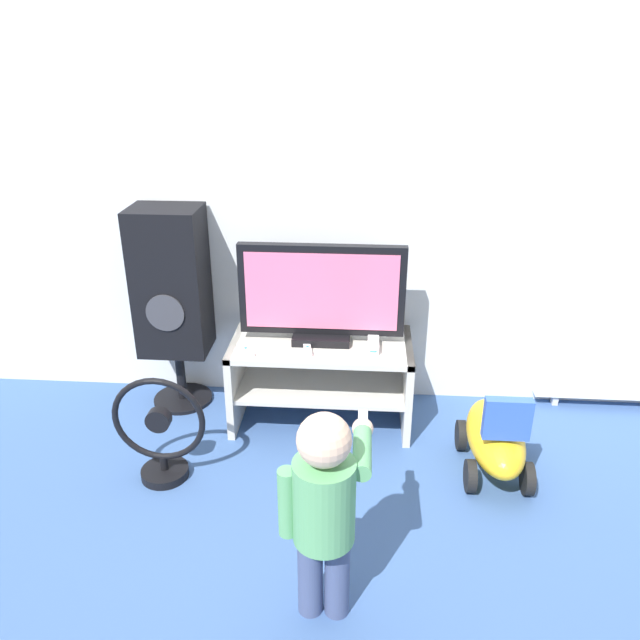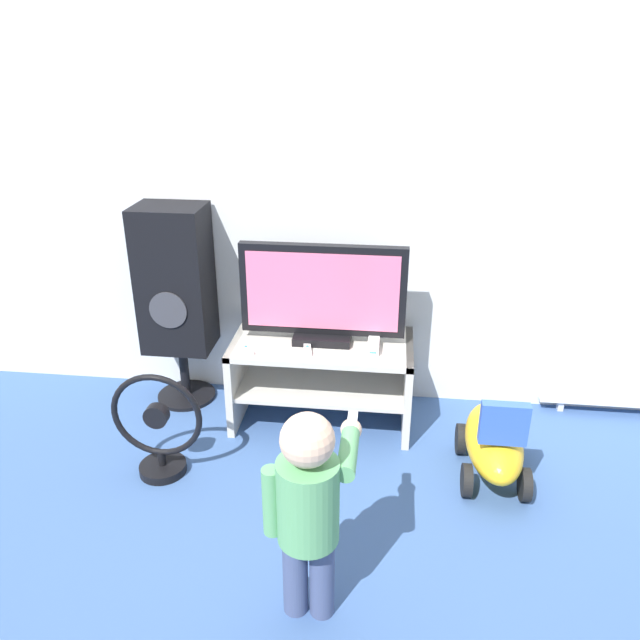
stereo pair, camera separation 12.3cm
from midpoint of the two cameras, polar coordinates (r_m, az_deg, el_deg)
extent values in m
plane|color=#38568C|center=(3.15, -1.34, -11.28)|extent=(16.00, 16.00, 0.00)
cube|color=silver|center=(3.15, -0.59, 14.56)|extent=(10.00, 0.06, 2.60)
cube|color=beige|center=(3.12, -1.01, -2.24)|extent=(0.90, 0.47, 0.03)
cube|color=beige|center=(3.23, -0.98, -5.95)|extent=(0.86, 0.43, 0.02)
cube|color=beige|center=(3.29, -8.57, -5.26)|extent=(0.04, 0.47, 0.45)
cube|color=beige|center=(3.22, 6.79, -5.85)|extent=(0.04, 0.47, 0.45)
cube|color=black|center=(3.13, -0.97, -1.47)|extent=(0.28, 0.20, 0.04)
cube|color=black|center=(3.03, -1.00, 2.76)|extent=(0.81, 0.05, 0.46)
cube|color=#D8668C|center=(3.00, -1.05, 2.57)|extent=(0.74, 0.01, 0.39)
cube|color=white|center=(3.04, 3.74, -2.22)|extent=(0.05, 0.16, 0.05)
cube|color=#3F8CE5|center=(2.97, 3.71, -2.90)|extent=(0.03, 0.00, 0.01)
cube|color=white|center=(3.03, -7.97, -2.77)|extent=(0.10, 0.13, 0.02)
cylinder|color=#337FD8|center=(3.03, -7.98, -2.55)|extent=(0.01, 0.01, 0.00)
cube|color=white|center=(3.02, -2.32, -2.67)|extent=(0.06, 0.13, 0.02)
cylinder|color=#337FD8|center=(3.01, -2.33, -2.45)|extent=(0.01, 0.01, 0.00)
cylinder|color=#3F4C72|center=(2.30, -2.56, -22.18)|extent=(0.09, 0.09, 0.33)
cylinder|color=#3F4C72|center=(2.29, -0.09, -22.33)|extent=(0.09, 0.09, 0.33)
cylinder|color=#599E66|center=(2.08, -1.41, -16.27)|extent=(0.20, 0.20, 0.30)
sphere|color=beige|center=(1.93, -1.48, -10.95)|extent=(0.17, 0.17, 0.17)
cylinder|color=#599E66|center=(2.10, -4.75, -16.32)|extent=(0.06, 0.06, 0.25)
cylinder|color=#599E66|center=(2.10, 2.17, -11.84)|extent=(0.06, 0.25, 0.06)
sphere|color=beige|center=(2.20, 2.30, -9.92)|extent=(0.08, 0.08, 0.08)
cube|color=white|center=(2.24, 2.34, -9.35)|extent=(0.03, 0.13, 0.02)
cylinder|color=black|center=(3.58, -13.36, -7.00)|extent=(0.32, 0.32, 0.02)
cylinder|color=black|center=(3.51, -13.60, -4.90)|extent=(0.05, 0.05, 0.32)
cube|color=black|center=(3.29, -14.51, 3.42)|extent=(0.35, 0.28, 0.77)
cylinder|color=#38383D|center=(3.21, -15.06, 0.60)|extent=(0.19, 0.01, 0.19)
cylinder|color=black|center=(3.04, -15.14, -13.30)|extent=(0.22, 0.22, 0.04)
cylinder|color=black|center=(3.01, -15.26, -12.47)|extent=(0.04, 0.04, 0.07)
torus|color=black|center=(2.88, -15.76, -8.79)|extent=(0.42, 0.03, 0.42)
cylinder|color=black|center=(2.88, -15.76, -8.79)|extent=(0.11, 0.05, 0.11)
ellipsoid|color=gold|center=(2.98, 14.56, -10.31)|extent=(0.25, 0.57, 0.21)
cube|color=blue|center=(2.74, 15.51, -8.71)|extent=(0.20, 0.05, 0.19)
cylinder|color=black|center=(3.14, 11.66, -10.28)|extent=(0.04, 0.15, 0.15)
cylinder|color=black|center=(3.19, 16.13, -10.27)|extent=(0.04, 0.15, 0.15)
cylinder|color=black|center=(2.89, 12.36, -13.77)|extent=(0.04, 0.15, 0.15)
cylinder|color=black|center=(2.94, 17.27, -13.69)|extent=(0.04, 0.15, 0.15)
cube|color=white|center=(3.59, 24.75, -1.86)|extent=(0.78, 0.08, 0.65)
cube|color=silver|center=(3.66, 19.75, -6.79)|extent=(0.03, 0.05, 0.06)
camera|label=1|loc=(0.06, -91.19, -0.53)|focal=35.00mm
camera|label=2|loc=(0.06, 88.81, 0.53)|focal=35.00mm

